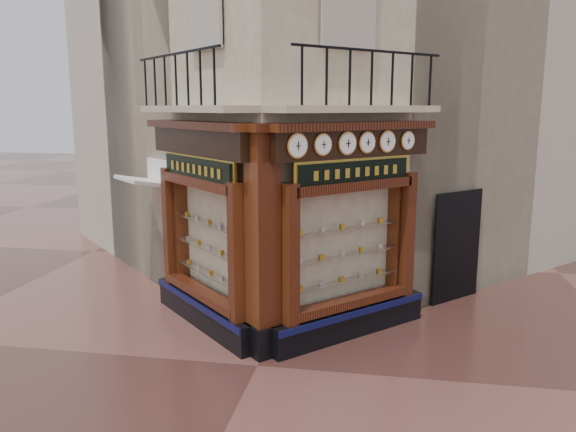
% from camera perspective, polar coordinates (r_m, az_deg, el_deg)
% --- Properties ---
extents(ground, '(80.00, 80.00, 0.00)m').
position_cam_1_polar(ground, '(9.67, -3.13, -14.96)').
color(ground, '#4B2923').
rests_on(ground, ground).
extents(main_building, '(11.31, 11.31, 12.00)m').
position_cam_1_polar(main_building, '(14.87, 2.20, 17.82)').
color(main_building, beige).
rests_on(main_building, ground).
extents(neighbour_left, '(11.31, 11.31, 11.00)m').
position_cam_1_polar(neighbour_left, '(17.72, -4.94, 15.06)').
color(neighbour_left, beige).
rests_on(neighbour_left, ground).
extents(neighbour_right, '(11.31, 11.31, 11.00)m').
position_cam_1_polar(neighbour_right, '(17.15, 11.86, 15.01)').
color(neighbour_right, beige).
rests_on(neighbour_right, ground).
extents(shopfront_left, '(2.86, 2.86, 3.98)m').
position_cam_1_polar(shopfront_left, '(10.83, -8.64, -1.14)').
color(shopfront_left, black).
rests_on(shopfront_left, ground).
extents(shopfront_right, '(2.86, 2.86, 3.98)m').
position_cam_1_polar(shopfront_right, '(10.30, 6.38, -1.71)').
color(shopfront_right, black).
rests_on(shopfront_right, ground).
extents(corner_pilaster, '(0.85, 0.85, 3.98)m').
position_cam_1_polar(corner_pilaster, '(9.46, -2.57, -2.97)').
color(corner_pilaster, black).
rests_on(corner_pilaster, ground).
extents(balcony, '(5.94, 2.97, 1.03)m').
position_cam_1_polar(balcony, '(10.15, -1.47, 10.92)').
color(balcony, beige).
rests_on(balcony, ground).
extents(clock_a, '(0.33, 0.33, 0.41)m').
position_cam_1_polar(clock_a, '(9.08, 0.94, 7.14)').
color(clock_a, '#C38641').
rests_on(clock_a, ground).
extents(clock_b, '(0.30, 0.30, 0.37)m').
position_cam_1_polar(clock_b, '(9.39, 3.54, 7.25)').
color(clock_b, '#C38641').
rests_on(clock_b, ground).
extents(clock_c, '(0.32, 0.32, 0.40)m').
position_cam_1_polar(clock_c, '(9.74, 6.02, 7.35)').
color(clock_c, '#C38641').
rests_on(clock_c, ground).
extents(clock_d, '(0.31, 0.31, 0.38)m').
position_cam_1_polar(clock_d, '(10.05, 8.02, 7.41)').
color(clock_d, '#C38641').
rests_on(clock_d, ground).
extents(clock_e, '(0.32, 0.32, 0.40)m').
position_cam_1_polar(clock_e, '(10.39, 10.03, 7.46)').
color(clock_e, '#C38641').
rests_on(clock_e, ground).
extents(clock_f, '(0.28, 0.28, 0.35)m').
position_cam_1_polar(clock_f, '(10.77, 12.04, 7.51)').
color(clock_f, '#C38641').
rests_on(clock_f, ground).
extents(awning, '(1.49, 1.49, 0.22)m').
position_cam_1_polar(awning, '(13.44, -14.16, -7.70)').
color(awning, white).
rests_on(awning, ground).
extents(signboard_left, '(2.03, 2.03, 0.54)m').
position_cam_1_polar(signboard_left, '(10.62, -9.19, 4.75)').
color(signboard_left, gold).
rests_on(signboard_left, ground).
extents(signboard_right, '(1.95, 1.95, 0.52)m').
position_cam_1_polar(signboard_right, '(10.06, 6.81, 4.47)').
color(signboard_right, gold).
rests_on(signboard_right, ground).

